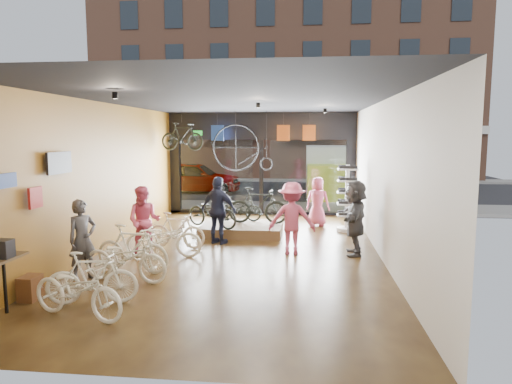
# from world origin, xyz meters

# --- Properties ---
(ground_plane) EXTENTS (7.00, 12.00, 0.04)m
(ground_plane) POSITION_xyz_m (0.00, 0.00, -0.02)
(ground_plane) COLOR black
(ground_plane) RESTS_ON ground
(ceiling) EXTENTS (7.00, 12.00, 0.04)m
(ceiling) POSITION_xyz_m (0.00, 0.00, 3.82)
(ceiling) COLOR black
(ceiling) RESTS_ON ground
(wall_left) EXTENTS (0.04, 12.00, 3.80)m
(wall_left) POSITION_xyz_m (-3.52, 0.00, 1.90)
(wall_left) COLOR olive
(wall_left) RESTS_ON ground
(wall_right) EXTENTS (0.04, 12.00, 3.80)m
(wall_right) POSITION_xyz_m (3.52, 0.00, 1.90)
(wall_right) COLOR beige
(wall_right) RESTS_ON ground
(wall_back) EXTENTS (7.00, 0.04, 3.80)m
(wall_back) POSITION_xyz_m (0.00, -6.02, 1.90)
(wall_back) COLOR beige
(wall_back) RESTS_ON ground
(storefront) EXTENTS (7.00, 0.26, 3.80)m
(storefront) POSITION_xyz_m (0.00, 6.00, 1.90)
(storefront) COLOR black
(storefront) RESTS_ON ground
(exit_sign) EXTENTS (0.35, 0.06, 0.18)m
(exit_sign) POSITION_xyz_m (-2.40, 5.88, 3.05)
(exit_sign) COLOR #198C26
(exit_sign) RESTS_ON storefront
(street_road) EXTENTS (30.00, 18.00, 0.02)m
(street_road) POSITION_xyz_m (0.00, 15.00, -0.01)
(street_road) COLOR black
(street_road) RESTS_ON ground
(sidewalk_near) EXTENTS (30.00, 2.40, 0.12)m
(sidewalk_near) POSITION_xyz_m (0.00, 7.20, 0.06)
(sidewalk_near) COLOR slate
(sidewalk_near) RESTS_ON ground
(sidewalk_far) EXTENTS (30.00, 2.00, 0.12)m
(sidewalk_far) POSITION_xyz_m (0.00, 19.00, 0.06)
(sidewalk_far) COLOR slate
(sidewalk_far) RESTS_ON ground
(opposite_building) EXTENTS (26.00, 5.00, 14.00)m
(opposite_building) POSITION_xyz_m (0.00, 21.50, 7.00)
(opposite_building) COLOR brown
(opposite_building) RESTS_ON ground
(street_car) EXTENTS (4.72, 1.90, 1.61)m
(street_car) POSITION_xyz_m (-4.04, 12.00, 0.80)
(street_car) COLOR gray
(street_car) RESTS_ON street_road
(box_truck) EXTENTS (2.05, 6.16, 2.42)m
(box_truck) POSITION_xyz_m (2.72, 11.00, 1.21)
(box_truck) COLOR silver
(box_truck) RESTS_ON street_road
(floor_bike_0) EXTENTS (1.90, 1.11, 0.94)m
(floor_bike_0) POSITION_xyz_m (-2.00, -4.30, 0.47)
(floor_bike_0) COLOR silver
(floor_bike_0) RESTS_ON ground_plane
(floor_bike_1) EXTENTS (1.65, 0.78, 0.96)m
(floor_bike_1) POSITION_xyz_m (-2.05, -3.70, 0.48)
(floor_bike_1) COLOR silver
(floor_bike_1) RESTS_ON ground_plane
(floor_bike_2) EXTENTS (1.92, 0.92, 0.97)m
(floor_bike_2) POSITION_xyz_m (-1.96, -2.41, 0.48)
(floor_bike_2) COLOR silver
(floor_bike_2) RESTS_ON ground_plane
(floor_bike_3) EXTENTS (1.81, 0.81, 1.05)m
(floor_bike_3) POSITION_xyz_m (-2.06, -1.78, 0.52)
(floor_bike_3) COLOR silver
(floor_bike_3) RESTS_ON ground_plane
(floor_bike_4) EXTENTS (1.90, 0.86, 0.97)m
(floor_bike_4) POSITION_xyz_m (-1.75, -0.53, 0.48)
(floor_bike_4) COLOR silver
(floor_bike_4) RESTS_ON ground_plane
(floor_bike_5) EXTENTS (1.63, 0.64, 0.96)m
(floor_bike_5) POSITION_xyz_m (-1.71, 0.41, 0.48)
(floor_bike_5) COLOR silver
(floor_bike_5) RESTS_ON ground_plane
(display_platform) EXTENTS (2.40, 1.80, 0.30)m
(display_platform) POSITION_xyz_m (-0.23, 2.32, 0.15)
(display_platform) COLOR #4C3B21
(display_platform) RESTS_ON ground_plane
(display_bike_left) EXTENTS (1.83, 1.34, 0.92)m
(display_bike_left) POSITION_xyz_m (-1.02, 1.74, 0.76)
(display_bike_left) COLOR black
(display_bike_left) RESTS_ON display_platform
(display_bike_mid) EXTENTS (1.85, 0.61, 1.10)m
(display_bike_mid) POSITION_xyz_m (0.24, 2.46, 0.85)
(display_bike_mid) COLOR black
(display_bike_mid) RESTS_ON display_platform
(display_bike_right) EXTENTS (1.64, 0.90, 0.82)m
(display_bike_right) POSITION_xyz_m (-0.44, 2.94, 0.71)
(display_bike_right) COLOR black
(display_bike_right) RESTS_ON display_platform
(customer_0) EXTENTS (0.68, 0.72, 1.66)m
(customer_0) POSITION_xyz_m (-2.89, -2.34, 0.83)
(customer_0) COLOR #3F3F44
(customer_0) RESTS_ON ground_plane
(customer_1) EXTENTS (0.87, 0.70, 1.73)m
(customer_1) POSITION_xyz_m (-2.28, -0.39, 0.86)
(customer_1) COLOR #CC4C72
(customer_1) RESTS_ON ground_plane
(customer_2) EXTENTS (1.18, 0.83, 1.86)m
(customer_2) POSITION_xyz_m (-0.69, 1.01, 0.93)
(customer_2) COLOR #161C33
(customer_2) RESTS_ON ground_plane
(customer_3) EXTENTS (1.18, 0.69, 1.81)m
(customer_3) POSITION_xyz_m (1.33, 0.13, 0.91)
(customer_3) COLOR #CC4C72
(customer_3) RESTS_ON ground_plane
(customer_4) EXTENTS (0.89, 0.70, 1.61)m
(customer_4) POSITION_xyz_m (2.06, 3.84, 0.81)
(customer_4) COLOR #CC4C72
(customer_4) RESTS_ON ground_plane
(customer_5) EXTENTS (0.71, 1.77, 1.86)m
(customer_5) POSITION_xyz_m (2.89, 0.26, 0.93)
(customer_5) COLOR #3F3F44
(customer_5) RESTS_ON ground_plane
(sunglasses_rack) EXTENTS (0.69, 0.60, 2.07)m
(sunglasses_rack) POSITION_xyz_m (2.95, 3.10, 1.04)
(sunglasses_rack) COLOR white
(sunglasses_rack) RESTS_ON ground_plane
(wall_merch) EXTENTS (0.40, 2.40, 2.60)m
(wall_merch) POSITION_xyz_m (-3.38, -3.50, 1.30)
(wall_merch) COLOR navy
(wall_merch) RESTS_ON wall_left
(penny_farthing) EXTENTS (2.00, 0.06, 1.60)m
(penny_farthing) POSITION_xyz_m (-0.39, 4.35, 2.50)
(penny_farthing) COLOR black
(penny_farthing) RESTS_ON ceiling
(hung_bike) EXTENTS (1.64, 0.79, 0.95)m
(hung_bike) POSITION_xyz_m (-2.55, 4.20, 2.93)
(hung_bike) COLOR black
(hung_bike) RESTS_ON ceiling
(jersey_left) EXTENTS (0.45, 0.03, 0.55)m
(jersey_left) POSITION_xyz_m (-1.52, 5.20, 3.05)
(jersey_left) COLOR #1E3F99
(jersey_left) RESTS_ON ceiling
(jersey_mid) EXTENTS (0.45, 0.03, 0.55)m
(jersey_mid) POSITION_xyz_m (0.86, 5.20, 3.05)
(jersey_mid) COLOR #CC5919
(jersey_mid) RESTS_ON ceiling
(jersey_right) EXTENTS (0.45, 0.03, 0.55)m
(jersey_right) POSITION_xyz_m (1.77, 5.20, 3.05)
(jersey_right) COLOR #CC5919
(jersey_right) RESTS_ON ceiling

